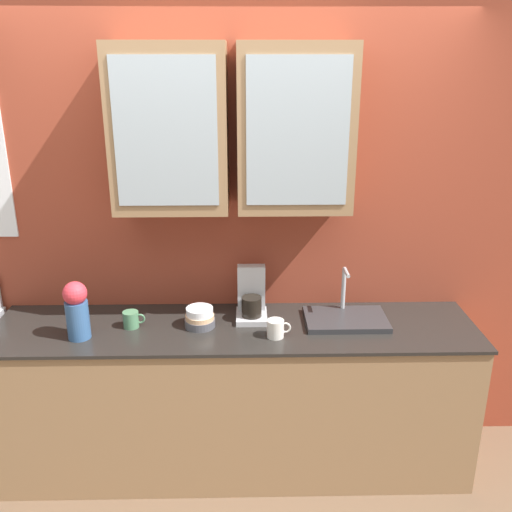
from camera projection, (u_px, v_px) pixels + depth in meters
The scene contains 9 objects.
ground_plane at pixel (237, 461), 3.34m from camera, with size 10.00×10.00×0.00m, color brown.
back_wall_unit at pixel (233, 209), 3.13m from camera, with size 4.03×0.41×2.68m.
counter at pixel (236, 397), 3.19m from camera, with size 2.62×0.60×0.89m.
sink_faucet at pixel (346, 318), 3.09m from camera, with size 0.45×0.30×0.28m.
bowl_stack at pixel (200, 318), 3.03m from camera, with size 0.16×0.16×0.11m.
vase at pixel (77, 309), 2.87m from camera, with size 0.12×0.12×0.31m.
cup_near_sink at pixel (276, 328), 2.92m from camera, with size 0.12×0.09×0.09m.
cup_near_bowls at pixel (131, 319), 3.02m from camera, with size 0.12×0.08×0.09m.
coffee_maker at pixel (251, 299), 3.12m from camera, with size 0.17×0.20×0.29m.
Camera 1 is at (0.06, -2.73, 2.28)m, focal length 39.58 mm.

